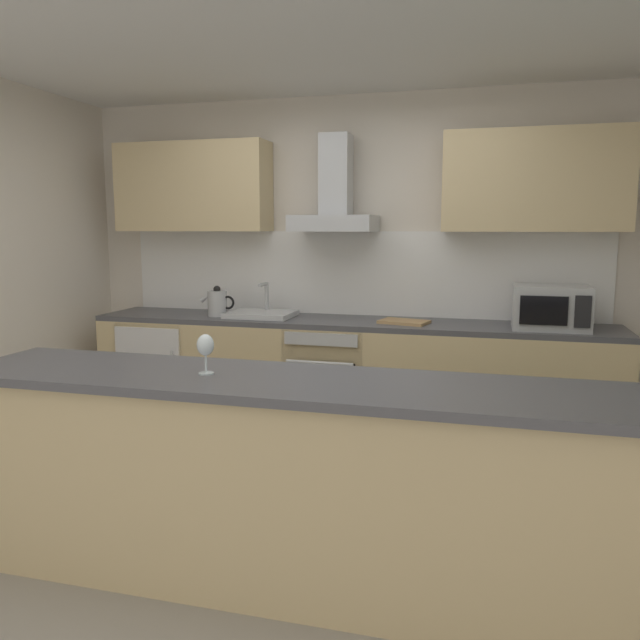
% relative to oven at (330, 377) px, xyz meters
% --- Properties ---
extents(ground, '(5.46, 4.66, 0.02)m').
position_rel_oven_xyz_m(ground, '(0.12, -1.48, -0.47)').
color(ground, gray).
extents(ceiling, '(5.46, 4.66, 0.02)m').
position_rel_oven_xyz_m(ceiling, '(0.12, -1.48, 2.15)').
color(ceiling, white).
extents(wall_back, '(5.46, 0.12, 2.60)m').
position_rel_oven_xyz_m(wall_back, '(0.12, 0.41, 0.84)').
color(wall_back, silver).
rests_on(wall_back, ground).
extents(backsplash_tile, '(3.79, 0.02, 0.66)m').
position_rel_oven_xyz_m(backsplash_tile, '(0.12, 0.33, 0.77)').
color(backsplash_tile, white).
extents(counter_back, '(3.93, 0.60, 0.90)m').
position_rel_oven_xyz_m(counter_back, '(0.12, 0.03, -0.01)').
color(counter_back, '#D1B784').
rests_on(counter_back, ground).
extents(counter_island, '(3.12, 0.64, 0.95)m').
position_rel_oven_xyz_m(counter_island, '(0.37, -2.05, 0.02)').
color(counter_island, '#D1B784').
rests_on(counter_island, ground).
extents(upper_cabinets, '(3.87, 0.32, 0.70)m').
position_rel_oven_xyz_m(upper_cabinets, '(0.12, 0.18, 1.45)').
color(upper_cabinets, '#D1B784').
extents(oven, '(0.60, 0.62, 0.80)m').
position_rel_oven_xyz_m(oven, '(0.00, 0.00, 0.00)').
color(oven, slate).
rests_on(oven, ground).
extents(refrigerator, '(0.58, 0.60, 0.85)m').
position_rel_oven_xyz_m(refrigerator, '(-1.39, -0.00, -0.03)').
color(refrigerator, white).
rests_on(refrigerator, ground).
extents(microwave, '(0.50, 0.38, 0.30)m').
position_rel_oven_xyz_m(microwave, '(1.56, -0.03, 0.59)').
color(microwave, '#B7BABC').
rests_on(microwave, counter_back).
extents(sink, '(0.50, 0.40, 0.26)m').
position_rel_oven_xyz_m(sink, '(-0.56, 0.01, 0.47)').
color(sink, silver).
rests_on(sink, counter_back).
extents(kettle, '(0.29, 0.15, 0.24)m').
position_rel_oven_xyz_m(kettle, '(-0.91, -0.03, 0.55)').
color(kettle, '#B7BABC').
rests_on(kettle, counter_back).
extents(range_hood, '(0.62, 0.45, 0.72)m').
position_rel_oven_xyz_m(range_hood, '(-0.00, 0.13, 1.33)').
color(range_hood, '#B7BABC').
extents(wine_glass, '(0.08, 0.08, 0.18)m').
position_rel_oven_xyz_m(wine_glass, '(-0.04, -2.06, 0.61)').
color(wine_glass, silver).
rests_on(wine_glass, counter_island).
extents(chopping_board, '(0.38, 0.29, 0.02)m').
position_rel_oven_xyz_m(chopping_board, '(0.56, -0.02, 0.45)').
color(chopping_board, tan).
rests_on(chopping_board, counter_back).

